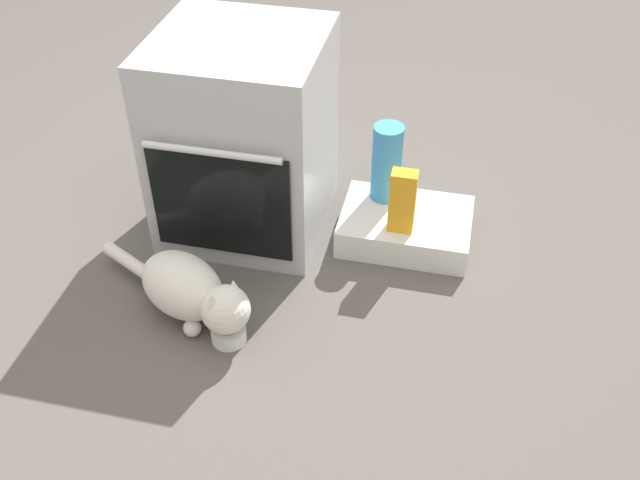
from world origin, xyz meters
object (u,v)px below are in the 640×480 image
juice_carton (403,201)px  water_bottle (387,163)px  food_bowl (229,333)px  pantry_cabinet (405,227)px  oven (244,137)px  cat (191,290)px

juice_carton → water_bottle: water_bottle is taller
food_bowl → juice_carton: bearing=49.3°
pantry_cabinet → juice_carton: (-0.01, -0.08, 0.18)m
food_bowl → water_bottle: water_bottle is taller
oven → pantry_cabinet: oven is taller
water_bottle → juice_carton: bearing=-64.6°
oven → water_bottle: (0.50, 0.11, -0.11)m
pantry_cabinet → water_bottle: 0.25m
pantry_cabinet → water_bottle: bearing=135.2°
oven → food_bowl: 0.71m
pantry_cabinet → food_bowl: size_ratio=4.16×
juice_carton → water_bottle: size_ratio=0.80×
food_bowl → juice_carton: size_ratio=0.47×
juice_carton → oven: bearing=173.3°
pantry_cabinet → food_bowl: bearing=-127.4°
cat → juice_carton: juice_carton is taller
juice_carton → water_bottle: 0.20m
oven → pantry_cabinet: (0.60, 0.01, -0.31)m
pantry_cabinet → juice_carton: 0.20m
oven → food_bowl: bearing=-79.2°
pantry_cabinet → cat: bearing=-138.3°
pantry_cabinet → water_bottle: water_bottle is taller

